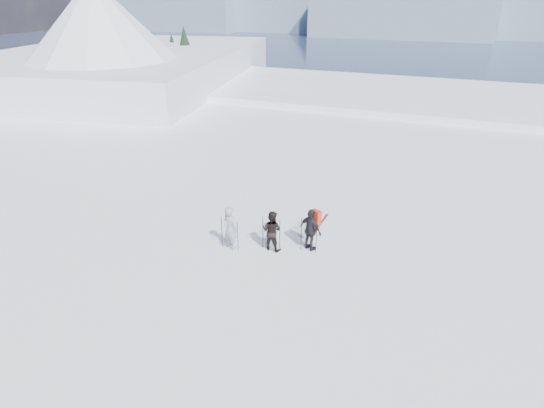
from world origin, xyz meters
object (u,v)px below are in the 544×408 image
Objects in this scene: skier_grey at (230,228)px; skier_dark at (272,231)px; skis_loose at (319,223)px; skier_pack at (311,230)px.

skier_dark is at bearing -137.38° from skier_grey.
skier_dark reaches higher than skis_loose.
skier_pack reaches higher than skis_loose.
skier_grey is 1.49m from skier_dark.
skier_grey is at bearing 24.57° from skier_dark.
skis_loose is at bearing -106.33° from skier_grey.
skier_pack is at bearing -136.77° from skier_grey.
skier_grey is 3.94m from skis_loose.
skier_pack is (2.71, 0.93, -0.03)m from skier_grey.
skier_pack is (1.30, 0.46, 0.05)m from skier_dark.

